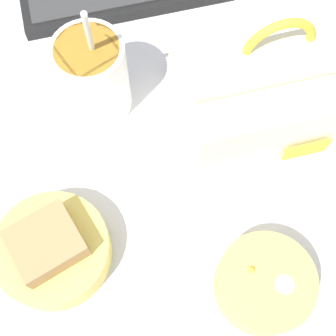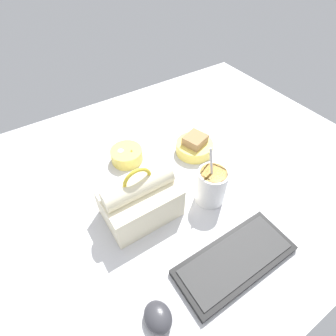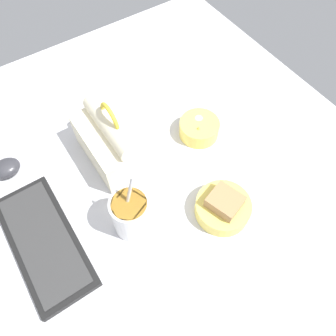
{
  "view_description": "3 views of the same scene",
  "coord_description": "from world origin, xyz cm",
  "px_view_note": "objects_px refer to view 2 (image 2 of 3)",
  "views": [
    {
      "loc": [
        -0.84,
        -20.12,
        57.97
      ],
      "look_at": [
        4.41,
        0.89,
        7.0
      ],
      "focal_mm": 50.0,
      "sensor_mm": 36.0,
      "label": 1
    },
    {
      "loc": [
        36.1,
        49.39,
        67.84
      ],
      "look_at": [
        4.41,
        0.89,
        7.0
      ],
      "focal_mm": 28.0,
      "sensor_mm": 36.0,
      "label": 2
    },
    {
      "loc": [
        -30.95,
        24.4,
        76.23
      ],
      "look_at": [
        4.41,
        0.89,
        7.0
      ],
      "focal_mm": 35.0,
      "sensor_mm": 36.0,
      "label": 3
    }
  ],
  "objects_px": {
    "keyboard": "(235,260)",
    "lunch_bag": "(140,199)",
    "computer_mouse": "(158,317)",
    "soup_cup": "(211,186)",
    "bento_bowl_snacks": "(127,155)",
    "bento_bowl_sandwich": "(194,146)"
  },
  "relations": [
    {
      "from": "keyboard",
      "to": "lunch_bag",
      "type": "xyz_separation_m",
      "value": [
        0.13,
        -0.26,
        0.05
      ]
    },
    {
      "from": "lunch_bag",
      "to": "keyboard",
      "type": "bearing_deg",
      "value": 115.77
    },
    {
      "from": "keyboard",
      "to": "computer_mouse",
      "type": "bearing_deg",
      "value": 1.34
    },
    {
      "from": "lunch_bag",
      "to": "computer_mouse",
      "type": "distance_m",
      "value": 0.29
    },
    {
      "from": "soup_cup",
      "to": "bento_bowl_snacks",
      "type": "distance_m",
      "value": 0.32
    },
    {
      "from": "keyboard",
      "to": "soup_cup",
      "type": "bearing_deg",
      "value": -111.2
    },
    {
      "from": "keyboard",
      "to": "computer_mouse",
      "type": "distance_m",
      "value": 0.24
    },
    {
      "from": "lunch_bag",
      "to": "bento_bowl_sandwich",
      "type": "bearing_deg",
      "value": -156.44
    },
    {
      "from": "lunch_bag",
      "to": "bento_bowl_sandwich",
      "type": "distance_m",
      "value": 0.32
    },
    {
      "from": "bento_bowl_sandwich",
      "to": "lunch_bag",
      "type": "bearing_deg",
      "value": 23.56
    },
    {
      "from": "keyboard",
      "to": "soup_cup",
      "type": "height_order",
      "value": "soup_cup"
    },
    {
      "from": "computer_mouse",
      "to": "bento_bowl_snacks",
      "type": "bearing_deg",
      "value": -109.6
    },
    {
      "from": "soup_cup",
      "to": "bento_bowl_sandwich",
      "type": "bearing_deg",
      "value": -114.5
    },
    {
      "from": "soup_cup",
      "to": "keyboard",
      "type": "bearing_deg",
      "value": 68.8
    },
    {
      "from": "soup_cup",
      "to": "lunch_bag",
      "type": "bearing_deg",
      "value": -18.92
    },
    {
      "from": "keyboard",
      "to": "lunch_bag",
      "type": "height_order",
      "value": "lunch_bag"
    },
    {
      "from": "keyboard",
      "to": "lunch_bag",
      "type": "bearing_deg",
      "value": -64.23
    },
    {
      "from": "soup_cup",
      "to": "bento_bowl_sandwich",
      "type": "xyz_separation_m",
      "value": [
        -0.09,
        -0.2,
        -0.03
      ]
    },
    {
      "from": "lunch_bag",
      "to": "computer_mouse",
      "type": "height_order",
      "value": "lunch_bag"
    },
    {
      "from": "keyboard",
      "to": "computer_mouse",
      "type": "relative_size",
      "value": 4.41
    },
    {
      "from": "lunch_bag",
      "to": "bento_bowl_snacks",
      "type": "relative_size",
      "value": 1.88
    },
    {
      "from": "bento_bowl_sandwich",
      "to": "bento_bowl_snacks",
      "type": "distance_m",
      "value": 0.24
    }
  ]
}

